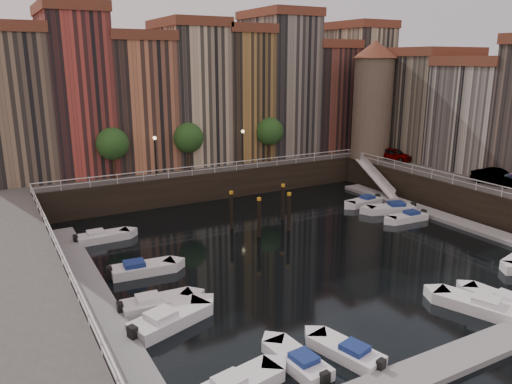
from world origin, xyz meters
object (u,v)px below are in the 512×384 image
car_b (497,178)px  corner_tower (373,98)px  boat_left_2 (156,304)px  mooring_pilings (266,211)px  gangway (376,176)px  car_a (395,155)px  boat_left_1 (169,320)px

car_b → corner_tower: bearing=86.5°
boat_left_2 → mooring_pilings: bearing=39.4°
gangway → car_a: car_a is taller
car_b → boat_left_2: bearing=176.5°
boat_left_1 → car_a: 39.01m
boat_left_2 → car_b: car_b is taller
boat_left_1 → boat_left_2: bearing=70.9°
boat_left_2 → car_a: (34.36, 15.89, 3.36)m
car_a → gangway: bearing=-172.1°
boat_left_2 → gangway: bearing=28.8°
car_a → car_b: bearing=-101.8°
corner_tower → boat_left_2: size_ratio=2.96×
corner_tower → mooring_pilings: 23.62m
boat_left_1 → boat_left_2: size_ratio=1.13×
gangway → corner_tower: bearing=57.2°
gangway → boat_left_2: (-30.29, -14.44, -1.56)m
gangway → car_a: bearing=19.6°
corner_tower → gangway: 9.86m
boat_left_1 → car_a: car_a is taller
mooring_pilings → car_b: bearing=-19.1°
corner_tower → boat_left_1: (-33.19, -21.22, -9.80)m
boat_left_1 → boat_left_2: (0.00, 2.28, -0.04)m
mooring_pilings → car_b: car_b is taller
car_a → car_b: car_b is taller
gangway → car_b: bearing=-71.6°
corner_tower → car_a: 7.25m
boat_left_1 → car_a: bearing=8.8°
gangway → car_a: (4.07, 1.45, 1.80)m
boat_left_2 → car_a: bearing=28.1°
gangway → boat_left_1: size_ratio=1.58×
corner_tower → boat_left_1: bearing=-147.4°
corner_tower → car_a: bearing=-69.0°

